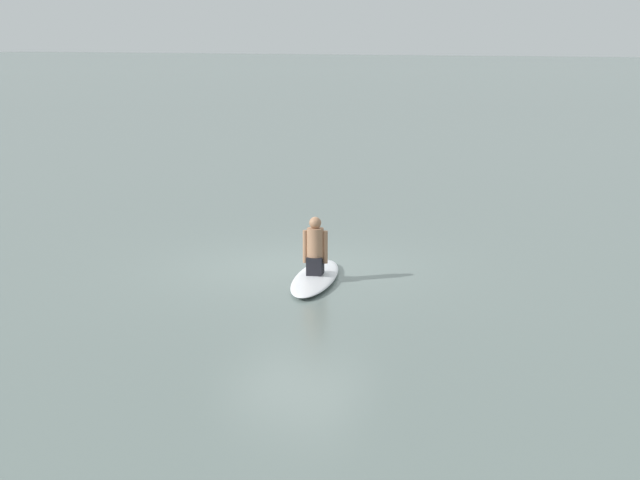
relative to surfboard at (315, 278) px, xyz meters
The scene contains 3 objects.
ground_plane 1.09m from the surfboard, 136.29° to the left, with size 400.00×400.00×0.00m, color slate.
surfboard is the anchor object (origin of this frame).
person_paddler 0.52m from the surfboard, ahead, with size 0.44×0.40×1.00m.
Camera 1 is at (8.60, -15.39, 4.13)m, focal length 55.75 mm.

